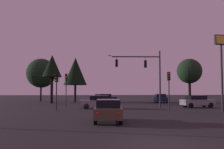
{
  "coord_description": "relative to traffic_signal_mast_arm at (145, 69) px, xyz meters",
  "views": [
    {
      "loc": [
        -3.04,
        -9.91,
        2.12
      ],
      "look_at": [
        -0.26,
        18.51,
        3.95
      ],
      "focal_mm": 40.13,
      "sensor_mm": 36.0,
      "label": 1
    }
  ],
  "objects": [
    {
      "name": "ground_plane",
      "position": [
        -3.95,
        4.37,
        -4.72
      ],
      "size": [
        168.0,
        168.0,
        0.0
      ],
      "primitive_type": "plane",
      "color": "black",
      "rests_on": "ground"
    },
    {
      "name": "traffic_signal_mast_arm",
      "position": [
        0.0,
        0.0,
        0.0
      ],
      "size": [
        6.57,
        0.71,
        7.02
      ],
      "color": "#232326",
      "rests_on": "ground"
    },
    {
      "name": "traffic_light_corner_left",
      "position": [
        -9.76,
        2.87,
        -1.66
      ],
      "size": [
        0.31,
        0.36,
        4.31
      ],
      "color": "#232326",
      "rests_on": "ground"
    },
    {
      "name": "traffic_light_corner_right",
      "position": [
        1.56,
        -4.36,
        -1.82
      ],
      "size": [
        0.33,
        0.37,
        4.08
      ],
      "color": "#232326",
      "rests_on": "ground"
    },
    {
      "name": "traffic_light_median",
      "position": [
        -10.23,
        -3.39,
        -1.94
      ],
      "size": [
        0.36,
        0.38,
        3.9
      ],
      "color": "#232326",
      "rests_on": "ground"
    },
    {
      "name": "car_nearside_lane",
      "position": [
        -5.57,
        -13.08,
        -3.93
      ],
      "size": [
        2.15,
        4.27,
        1.52
      ],
      "color": "#473828",
      "rests_on": "ground"
    },
    {
      "name": "car_crossing_left",
      "position": [
        6.61,
        0.04,
        -3.93
      ],
      "size": [
        4.12,
        2.04,
        1.52
      ],
      "color": "gray",
      "rests_on": "ground"
    },
    {
      "name": "car_crossing_right",
      "position": [
        -5.73,
        -0.41,
        -3.93
      ],
      "size": [
        4.17,
        1.8,
        1.52
      ],
      "color": "gray",
      "rests_on": "ground"
    },
    {
      "name": "car_far_lane",
      "position": [
        5.94,
        13.47,
        -3.92
      ],
      "size": [
        2.49,
        4.76,
        1.52
      ],
      "color": "#0F1947",
      "rests_on": "ground"
    },
    {
      "name": "car_parked_lot",
      "position": [
        -4.15,
        13.92,
        -3.92
      ],
      "size": [
        4.76,
        3.9,
        1.52
      ],
      "color": "#0F1947",
      "rests_on": "ground"
    },
    {
      "name": "store_sign_illuminated",
      "position": [
        6.34,
        -6.37,
        0.87
      ],
      "size": [
        1.42,
        0.44,
        7.71
      ],
      "color": "#232326",
      "rests_on": "ground"
    },
    {
      "name": "tree_behind_sign",
      "position": [
        -12.87,
        12.07,
        1.39
      ],
      "size": [
        3.24,
        3.24,
        8.05
      ],
      "color": "black",
      "rests_on": "ground"
    },
    {
      "name": "tree_left_far",
      "position": [
        -16.21,
        20.87,
        0.85
      ],
      "size": [
        5.81,
        5.81,
        8.49
      ],
      "color": "black",
      "rests_on": "ground"
    },
    {
      "name": "tree_center_horizon",
      "position": [
        11.91,
        14.8,
        0.99
      ],
      "size": [
        4.63,
        4.63,
        8.06
      ],
      "color": "black",
      "rests_on": "ground"
    },
    {
      "name": "tree_right_cluster",
      "position": [
        -9.21,
        15.86,
        0.88
      ],
      "size": [
        4.21,
        4.21,
        8.13
      ],
      "color": "black",
      "rests_on": "ground"
    }
  ]
}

